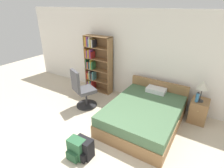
# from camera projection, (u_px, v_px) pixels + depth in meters

# --- Properties ---
(wall_back) EXTENTS (9.00, 0.06, 2.60)m
(wall_back) POSITION_uv_depth(u_px,v_px,m) (146.00, 58.00, 4.94)
(wall_back) COLOR white
(wall_back) RESTS_ON ground_plane
(bookshelf) EXTENTS (0.92, 0.30, 1.83)m
(bookshelf) POSITION_uv_depth(u_px,v_px,m) (95.00, 64.00, 5.67)
(bookshelf) COLOR olive
(bookshelf) RESTS_ON ground_plane
(bed) EXTENTS (1.58, 2.09, 0.79)m
(bed) POSITION_uv_depth(u_px,v_px,m) (145.00, 113.00, 4.24)
(bed) COLOR olive
(bed) RESTS_ON ground_plane
(office_chair) EXTENTS (0.65, 0.70, 1.14)m
(office_chair) POSITION_uv_depth(u_px,v_px,m) (83.00, 91.00, 4.84)
(office_chair) COLOR #232326
(office_chair) RESTS_ON ground_plane
(nightstand) EXTENTS (0.40, 0.49, 0.58)m
(nightstand) POSITION_uv_depth(u_px,v_px,m) (198.00, 111.00, 4.33)
(nightstand) COLOR olive
(nightstand) RESTS_ON ground_plane
(table_lamp) EXTENTS (0.26, 0.26, 0.52)m
(table_lamp) POSITION_uv_depth(u_px,v_px,m) (203.00, 86.00, 4.03)
(table_lamp) COLOR #333333
(table_lamp) RESTS_ON nightstand
(water_bottle) EXTENTS (0.07, 0.07, 0.25)m
(water_bottle) POSITION_uv_depth(u_px,v_px,m) (197.00, 97.00, 4.11)
(water_bottle) COLOR teal
(water_bottle) RESTS_ON nightstand
(backpack_black) EXTENTS (0.35, 0.29, 0.41)m
(backpack_black) POSITION_uv_depth(u_px,v_px,m) (83.00, 149.00, 3.33)
(backpack_black) COLOR black
(backpack_black) RESTS_ON ground_plane
(backpack_green) EXTENTS (0.32, 0.29, 0.41)m
(backpack_green) POSITION_uv_depth(u_px,v_px,m) (76.00, 149.00, 3.31)
(backpack_green) COLOR #2D603D
(backpack_green) RESTS_ON ground_plane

